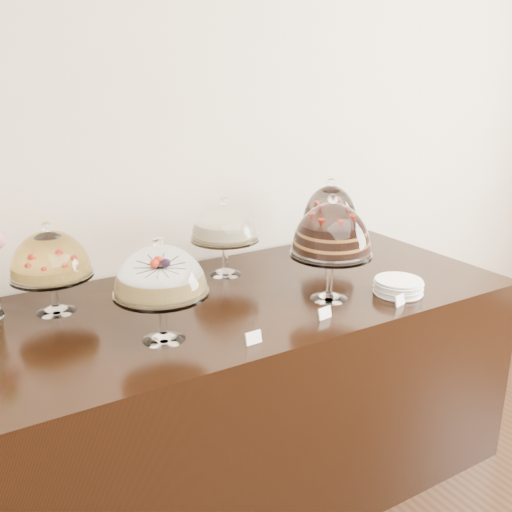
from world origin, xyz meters
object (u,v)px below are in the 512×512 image
cake_stand_dark_choco (330,210)px  cake_stand_cheesecake (225,226)px  plate_stack (398,287)px  cake_stand_sugar_sponge (160,275)px  cake_stand_fruit_tart (50,258)px  display_counter (250,389)px  cake_stand_choco_layer (332,233)px

cake_stand_dark_choco → cake_stand_cheesecake: bearing=176.0°
cake_stand_cheesecake → cake_stand_dark_choco: 0.56m
cake_stand_cheesecake → plate_stack: 0.79m
cake_stand_sugar_sponge → cake_stand_dark_choco: bearing=22.4°
cake_stand_dark_choco → cake_stand_fruit_tart: cake_stand_dark_choco is taller
plate_stack → cake_stand_fruit_tart: bearing=156.5°
display_counter → cake_stand_dark_choco: size_ratio=5.59×
display_counter → plate_stack: size_ratio=11.12×
cake_stand_choco_layer → cake_stand_dark_choco: 0.56m
cake_stand_choco_layer → plate_stack: (0.28, -0.11, -0.24)m
display_counter → cake_stand_sugar_sponge: size_ratio=5.93×
cake_stand_cheesecake → cake_stand_fruit_tart: (-0.76, -0.04, -0.01)m
cake_stand_sugar_sponge → plate_stack: bearing=-6.2°
cake_stand_fruit_tart → cake_stand_cheesecake: bearing=2.8°
display_counter → cake_stand_sugar_sponge: 0.85m
display_counter → cake_stand_choco_layer: (0.25, -0.21, 0.73)m
cake_stand_choco_layer → plate_stack: 0.39m
cake_stand_cheesecake → cake_stand_fruit_tart: cake_stand_cheesecake is taller
cake_stand_sugar_sponge → display_counter: bearing=23.9°
cake_stand_sugar_sponge → cake_stand_fruit_tart: 0.51m
cake_stand_cheesecake → plate_stack: size_ratio=1.81×
cake_stand_sugar_sponge → cake_stand_fruit_tart: cake_stand_sugar_sponge is taller
cake_stand_sugar_sponge → cake_stand_choco_layer: size_ratio=0.86×
display_counter → cake_stand_fruit_tart: (-0.73, 0.23, 0.67)m
cake_stand_fruit_tart → plate_stack: size_ratio=1.80×
display_counter → cake_stand_fruit_tart: cake_stand_fruit_tart is taller
cake_stand_sugar_sponge → cake_stand_cheesecake: (0.50, 0.48, -0.01)m
cake_stand_cheesecake → cake_stand_choco_layer: bearing=-65.2°
display_counter → cake_stand_sugar_sponge: (-0.47, -0.21, 0.69)m
cake_stand_choco_layer → cake_stand_dark_choco: size_ratio=1.10×
cake_stand_choco_layer → cake_stand_dark_choco: cake_stand_choco_layer is taller
display_counter → cake_stand_choco_layer: bearing=-39.7°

